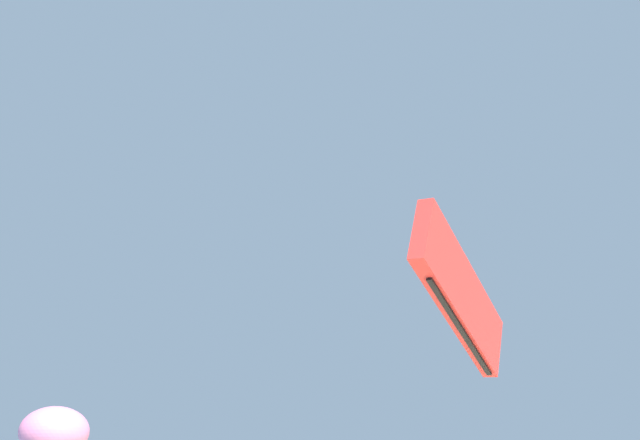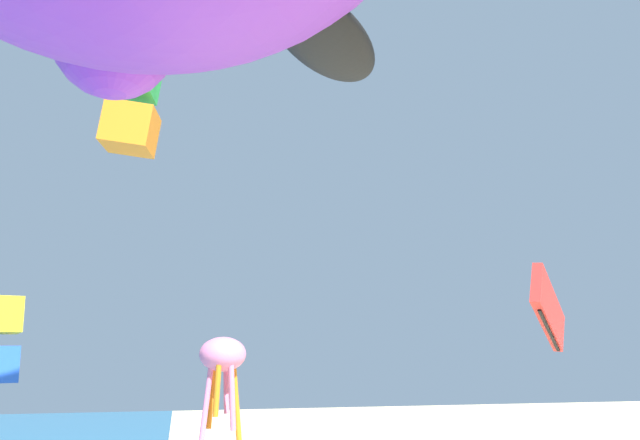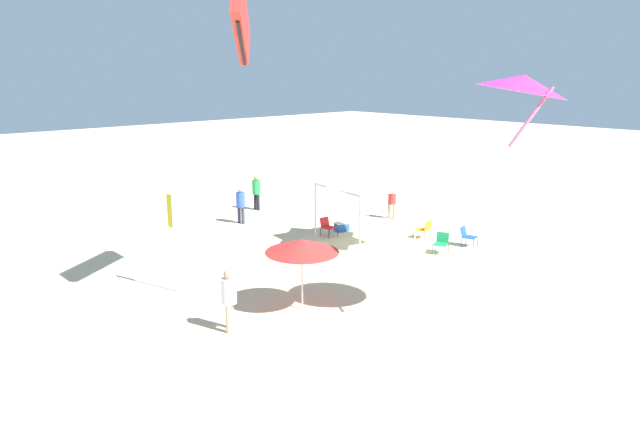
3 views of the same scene
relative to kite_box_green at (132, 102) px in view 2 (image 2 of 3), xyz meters
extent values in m
cube|color=green|center=(0.00, 0.00, 0.77)|extent=(1.43, 1.55, 1.28)
cube|color=orange|center=(0.00, 0.00, -0.77)|extent=(1.43, 1.55, 1.28)
sphere|color=purple|center=(-10.19, -0.70, -3.06)|extent=(1.32, 1.32, 1.32)
ellipsoid|color=black|center=(-11.37, -2.80, -3.43)|extent=(2.19, 1.79, 0.29)
ellipsoid|color=pink|center=(15.00, -3.50, -6.87)|extent=(2.24, 2.24, 1.63)
cylinder|color=pink|center=(15.68, -3.76, -8.51)|extent=(0.48, 0.35, 2.39)
cylinder|color=orange|center=(15.56, -3.05, -8.84)|extent=(0.50, 0.45, 3.05)
cylinder|color=pink|center=(14.88, -2.79, -9.17)|extent=(0.32, 0.63, 3.70)
cylinder|color=orange|center=(14.32, -3.25, -8.51)|extent=(0.48, 0.35, 2.39)
cylinder|color=pink|center=(14.44, -3.96, -8.84)|extent=(0.50, 0.45, 3.05)
cylinder|color=orange|center=(15.12, -4.22, -9.17)|extent=(0.32, 0.63, 3.70)
cube|color=red|center=(-0.19, -11.76, -5.41)|extent=(3.20, 2.80, 2.38)
cube|color=black|center=(-0.19, -11.76, -5.91)|extent=(2.40, 2.03, 1.34)
sphere|color=black|center=(7.86, -4.17, 7.34)|extent=(1.03, 1.03, 1.03)
ellipsoid|color=blue|center=(7.08, -5.88, 7.06)|extent=(1.72, 1.30, 0.23)
camera|label=1|loc=(-11.68, -7.00, -8.32)|focal=41.81mm
camera|label=2|loc=(-17.09, -1.55, -6.31)|focal=36.44mm
camera|label=3|loc=(-15.41, -0.55, -6.66)|focal=35.35mm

